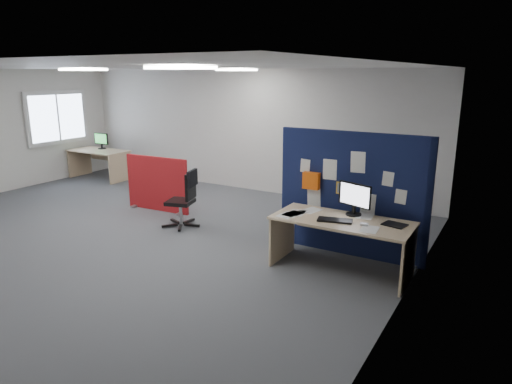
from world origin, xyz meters
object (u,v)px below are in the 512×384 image
at_px(monitor_second, 101,140).
at_px(office_chair, 185,195).
at_px(second_desk, 100,157).
at_px(red_divider, 157,184).
at_px(monitor_main, 354,198).
at_px(navy_divider, 350,195).
at_px(main_desk, 343,231).

distance_m(monitor_second, office_chair, 4.85).
bearing_deg(second_desk, red_divider, -23.62).
relative_size(monitor_main, monitor_second, 1.12).
distance_m(navy_divider, main_desk, 0.69).
xyz_separation_m(main_desk, red_divider, (-4.07, 0.85, -0.04)).
relative_size(navy_divider, second_desk, 1.43).
distance_m(navy_divider, second_desk, 7.34).
bearing_deg(second_desk, main_desk, -17.14).
bearing_deg(navy_divider, second_desk, 166.94).
height_order(main_desk, monitor_second, monitor_second).
distance_m(main_desk, monitor_main, 0.48).
relative_size(navy_divider, office_chair, 2.21).
height_order(main_desk, monitor_main, monitor_main).
xyz_separation_m(navy_divider, red_divider, (-3.96, 0.26, -0.39)).
distance_m(second_desk, office_chair, 4.70).
bearing_deg(monitor_main, red_divider, -169.60).
relative_size(navy_divider, monitor_second, 4.98).
bearing_deg(main_desk, navy_divider, 101.22).
bearing_deg(second_desk, monitor_second, 116.20).
bearing_deg(red_divider, monitor_main, -11.56).
bearing_deg(navy_divider, monitor_main, -63.45).
distance_m(monitor_main, second_desk, 7.61).
bearing_deg(monitor_main, second_desk, -176.45).
bearing_deg(office_chair, red_divider, 139.64).
height_order(main_desk, office_chair, office_chair).
relative_size(main_desk, second_desk, 1.19).
height_order(navy_divider, second_desk, navy_divider).
bearing_deg(second_desk, navy_divider, -13.06).
bearing_deg(navy_divider, monitor_second, 165.90).
xyz_separation_m(second_desk, office_chair, (4.30, -1.90, 0.02)).
distance_m(main_desk, red_divider, 4.16).
xyz_separation_m(navy_divider, monitor_second, (-7.22, 1.81, 0.04)).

